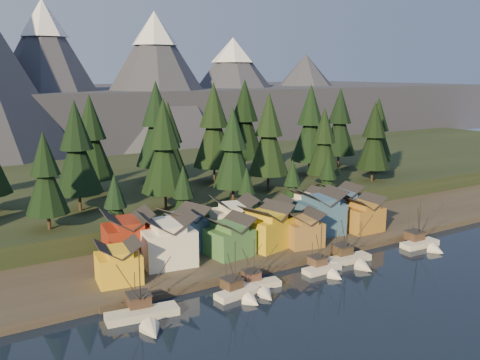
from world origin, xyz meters
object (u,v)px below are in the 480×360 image
house_front_0 (118,261)px  boat_2 (258,280)px  boat_6 (424,238)px  boat_4 (352,253)px  house_front_1 (167,237)px  house_back_1 (184,228)px  boat_3 (325,263)px  house_back_0 (128,235)px  boat_0 (144,308)px  boat_1 (240,286)px

house_front_0 → boat_2: bearing=-24.2°
boat_6 → boat_4: bearing=179.8°
boat_4 → house_front_1: bearing=157.8°
boat_4 → house_front_1: size_ratio=1.09×
boat_4 → house_back_1: size_ratio=1.17×
boat_2 → boat_3: boat_3 is taller
house_back_1 → house_front_1: bearing=-155.1°
boat_2 → boat_6: bearing=8.9°
boat_2 → house_back_0: bearing=132.7°
boat_4 → house_back_0: (-39.74, 22.64, 4.55)m
boat_0 → boat_6: 67.25m
boat_1 → house_back_1: (1.02, 24.04, 4.22)m
house_front_1 → boat_3: bearing=-27.1°
house_back_0 → house_back_1: size_ratio=1.01×
boat_6 → house_front_0: (-66.25, 13.81, 3.10)m
boat_1 → house_back_0: (-11.13, 24.81, 4.59)m
boat_2 → boat_4: (24.07, 0.97, 0.44)m
boat_0 → boat_1: bearing=6.2°
boat_1 → house_front_1: bearing=98.9°
boat_0 → house_back_0: size_ratio=1.26×
boat_1 → boat_2: boat_1 is taller
house_front_1 → house_back_0: house_front_1 is taller
boat_6 → house_back_0: bearing=161.5°
house_front_0 → house_front_1: bearing=27.5°
boat_0 → house_front_0: size_ratio=1.53×
house_back_0 → house_back_1: 12.18m
boat_2 → boat_4: size_ratio=0.89×
boat_6 → house_front_1: 57.80m
house_front_1 → boat_1: bearing=-66.7°
boat_1 → boat_6: boat_6 is taller
boat_3 → boat_4: size_ratio=0.87×
house_back_0 → house_front_0: bearing=-111.2°
house_back_0 → house_back_1: bearing=4.4°
boat_4 → boat_6: size_ratio=1.00×
boat_3 → boat_4: bearing=8.3°
boat_1 → boat_2: 4.72m
house_front_0 → house_back_0: bearing=69.2°
boat_2 → boat_1: bearing=-156.1°
boat_6 → house_front_0: size_ratio=1.41×
boat_2 → house_back_1: house_back_1 is taller
boat_2 → boat_4: 24.09m
house_front_1 → house_front_0: bearing=-153.4°
boat_4 → house_back_1: (-27.59, 21.87, 4.18)m
boat_6 → house_front_0: 67.74m
house_front_0 → house_front_1: (11.43, 3.95, 1.42)m
house_back_1 → house_back_0: bearing=161.4°
boat_3 → house_back_0: size_ratio=1.01×
boat_1 → house_front_1: size_ratio=1.00×
boat_4 → house_front_1: house_front_1 is taller
boat_0 → house_back_0: (6.60, 24.28, 4.59)m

